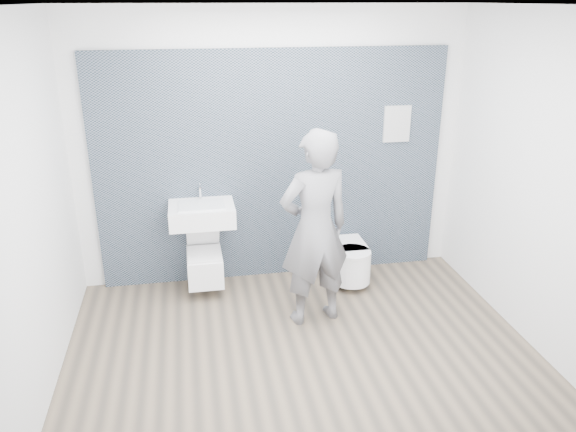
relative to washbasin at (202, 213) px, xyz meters
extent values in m
plane|color=brown|center=(0.76, -1.20, -0.85)|extent=(4.00, 4.00, 0.00)
plane|color=silver|center=(0.76, 0.30, 0.55)|extent=(4.00, 0.00, 4.00)
plane|color=silver|center=(0.76, -2.70, 0.55)|extent=(4.00, 0.00, 4.00)
plane|color=silver|center=(-1.24, -1.20, 0.55)|extent=(0.00, 3.00, 3.00)
plane|color=silver|center=(2.76, -1.20, 0.55)|extent=(0.00, 3.00, 3.00)
plane|color=white|center=(0.76, -1.20, 1.95)|extent=(4.00, 4.00, 0.00)
cube|color=black|center=(0.76, 0.27, -0.85)|extent=(3.60, 0.06, 2.40)
cube|color=white|center=(0.00, 0.00, -0.01)|extent=(0.64, 0.48, 0.19)
cube|color=silver|center=(0.00, -0.02, 0.09)|extent=(0.45, 0.32, 0.03)
cylinder|color=silver|center=(0.00, 0.18, 0.17)|extent=(0.02, 0.02, 0.16)
cylinder|color=silver|center=(0.00, 0.13, 0.24)|extent=(0.02, 0.11, 0.02)
cylinder|color=silver|center=(0.00, 0.22, -0.17)|extent=(0.04, 0.04, 0.13)
cube|color=white|center=(0.00, -0.01, -0.58)|extent=(0.35, 0.51, 0.30)
cylinder|color=silver|center=(0.00, -0.05, -0.45)|extent=(0.25, 0.25, 0.03)
cube|color=white|center=(0.00, -0.05, -0.42)|extent=(0.33, 0.41, 0.02)
cube|color=white|center=(0.00, 0.07, -0.26)|extent=(0.33, 0.25, 0.30)
cube|color=silver|center=(0.00, 0.21, -0.69)|extent=(0.09, 0.06, 0.08)
cube|color=white|center=(1.51, 0.01, -0.62)|extent=(0.39, 0.46, 0.33)
cylinder|color=white|center=(1.51, -0.22, -0.62)|extent=(0.39, 0.39, 0.33)
cube|color=white|center=(1.51, -0.02, -0.44)|extent=(0.37, 0.43, 0.03)
cylinder|color=white|center=(1.51, -0.24, -0.44)|extent=(0.37, 0.37, 0.03)
cube|color=silver|center=(1.51, 0.21, -0.74)|extent=(0.11, 0.06, 0.08)
cube|color=white|center=(2.06, 0.23, -0.85)|extent=(0.28, 0.03, 0.38)
imported|color=slate|center=(0.97, -0.75, 0.06)|extent=(0.74, 0.56, 1.83)
camera|label=1|loc=(-0.10, -5.26, 1.99)|focal=35.00mm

